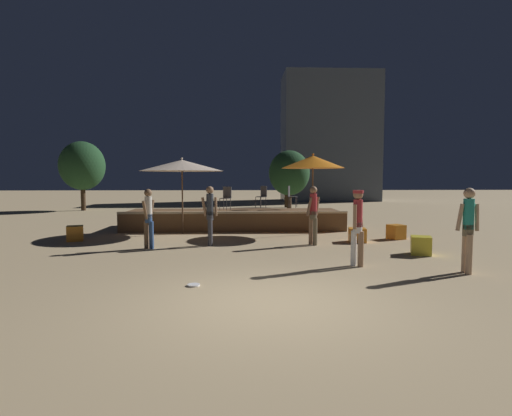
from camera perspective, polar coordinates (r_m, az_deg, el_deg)
The scene contains 21 objects.
ground_plane at distance 6.60m, azimuth 2.17°, elevation -13.28°, with size 120.00×120.00×0.00m, color tan.
wooden_deck at distance 15.98m, azimuth -3.16°, elevation -1.63°, with size 8.44×2.67×0.77m.
patio_umbrella_0 at distance 14.26m, azimuth 8.14°, elevation 6.53°, with size 2.22×2.22×2.86m.
patio_umbrella_1 at distance 14.52m, azimuth -10.54°, elevation 5.99°, with size 2.97×2.97×2.72m.
cube_seat_0 at distance 13.85m, azimuth 19.38°, elevation -3.25°, with size 0.59×0.59×0.47m.
cube_seat_1 at distance 13.95m, azimuth -24.44°, elevation -3.32°, with size 0.61×0.61×0.48m.
cube_seat_2 at distance 11.30m, azimuth 22.50°, elevation -4.97°, with size 0.64×0.64×0.48m.
cube_seat_3 at distance 12.87m, azimuth 14.27°, elevation -3.77°, with size 0.59×0.59×0.43m.
person_0 at distance 11.61m, azimuth -15.10°, elevation -1.20°, with size 0.28×0.55×1.69m.
person_1 at distance 9.40m, azimuth 28.04°, elevation -2.35°, with size 0.49×0.30×1.79m.
person_2 at distance 11.97m, azimuth 8.17°, elevation -0.70°, with size 0.49×0.38×1.76m.
person_3 at distance 11.81m, azimuth -6.59°, elevation -0.75°, with size 0.48×0.30×1.76m.
person_4 at distance 9.26m, azimuth 14.32°, elevation -2.14°, with size 0.37×0.44×1.73m.
bistro_chair_0 at distance 16.80m, azimuth 4.97°, elevation 1.95°, with size 0.43×0.43×0.90m.
bistro_chair_1 at distance 15.46m, azimuth -4.27°, elevation 1.76°, with size 0.46×0.46×0.90m.
bistro_chair_2 at distance 16.63m, azimuth 0.91°, elevation 1.94°, with size 0.48×0.48×0.90m.
frisbee_disc at distance 7.60m, azimuth -8.91°, elevation -10.82°, with size 0.23×0.23×0.03m.
background_tree_0 at distance 22.88m, azimuth 4.78°, elevation 4.99°, with size 2.32×2.32×3.57m.
background_tree_1 at distance 26.80m, azimuth -23.58°, elevation 5.53°, with size 2.71×2.71×4.24m.
background_tree_2 at distance 27.35m, azimuth 4.40°, elevation 4.50°, with size 1.97×1.97×3.21m.
distant_building at distance 36.58m, azimuth 10.45°, elevation 9.79°, with size 8.27×4.24×11.10m.
Camera 1 is at (-0.52, -6.27, 1.99)m, focal length 28.00 mm.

